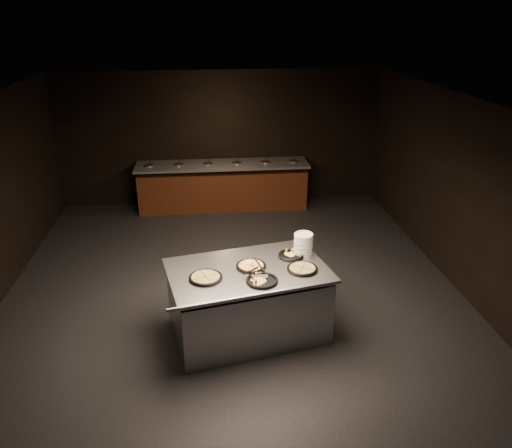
{
  "coord_description": "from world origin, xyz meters",
  "views": [
    {
      "loc": [
        -0.35,
        -6.78,
        4.05
      ],
      "look_at": [
        0.39,
        0.3,
        0.98
      ],
      "focal_mm": 35.0,
      "sensor_mm": 36.0,
      "label": 1
    }
  ],
  "objects_px": {
    "plate_stack": "(303,244)",
    "pan_cheese_whole": "(251,266)",
    "serving_counter": "(248,303)",
    "pan_veggie_whole": "(206,277)"
  },
  "relations": [
    {
      "from": "plate_stack",
      "to": "pan_cheese_whole",
      "type": "bearing_deg",
      "value": -156.63
    },
    {
      "from": "plate_stack",
      "to": "pan_cheese_whole",
      "type": "xyz_separation_m",
      "value": [
        -0.75,
        -0.32,
        -0.12
      ]
    },
    {
      "from": "serving_counter",
      "to": "pan_veggie_whole",
      "type": "relative_size",
      "value": 5.34
    },
    {
      "from": "plate_stack",
      "to": "pan_cheese_whole",
      "type": "relative_size",
      "value": 0.74
    },
    {
      "from": "serving_counter",
      "to": "plate_stack",
      "type": "bearing_deg",
      "value": 13.34
    },
    {
      "from": "serving_counter",
      "to": "pan_veggie_whole",
      "type": "xyz_separation_m",
      "value": [
        -0.54,
        -0.19,
        0.53
      ]
    },
    {
      "from": "serving_counter",
      "to": "plate_stack",
      "type": "xyz_separation_m",
      "value": [
        0.79,
        0.37,
        0.65
      ]
    },
    {
      "from": "serving_counter",
      "to": "pan_cheese_whole",
      "type": "distance_m",
      "value": 0.53
    },
    {
      "from": "serving_counter",
      "to": "pan_veggie_whole",
      "type": "bearing_deg",
      "value": -172.52
    },
    {
      "from": "serving_counter",
      "to": "pan_cheese_whole",
      "type": "xyz_separation_m",
      "value": [
        0.05,
        0.05,
        0.53
      ]
    }
  ]
}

